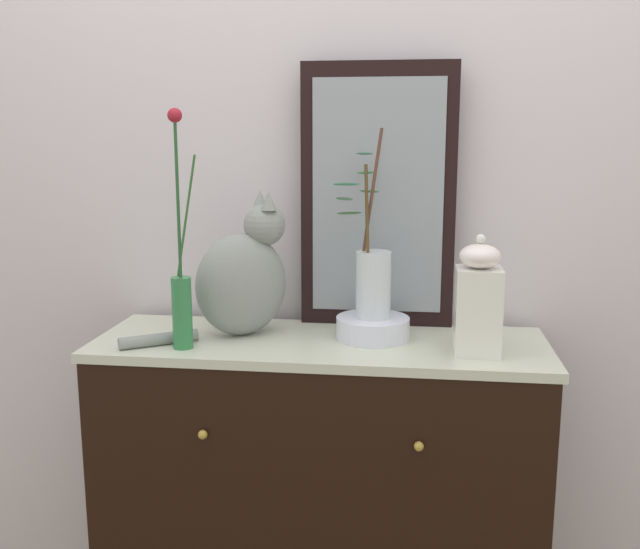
{
  "coord_description": "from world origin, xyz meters",
  "views": [
    {
      "loc": [
        0.24,
        -1.84,
        1.42
      ],
      "look_at": [
        0.0,
        0.0,
        1.06
      ],
      "focal_mm": 40.18,
      "sensor_mm": 36.0,
      "label": 1
    }
  ],
  "objects_px": {
    "vase_slim_green": "(181,291)",
    "bowl_porcelain": "(373,328)",
    "vase_glass_clear": "(372,277)",
    "sideboard": "(320,491)",
    "jar_lidded_porcelain": "(478,301)",
    "mirror_leaning": "(378,197)",
    "cat_sitting": "(243,277)"
  },
  "relations": [
    {
      "from": "bowl_porcelain",
      "to": "cat_sitting",
      "type": "bearing_deg",
      "value": -179.5
    },
    {
      "from": "vase_slim_green",
      "to": "jar_lidded_porcelain",
      "type": "bearing_deg",
      "value": 3.78
    },
    {
      "from": "cat_sitting",
      "to": "jar_lidded_porcelain",
      "type": "height_order",
      "value": "cat_sitting"
    },
    {
      "from": "sideboard",
      "to": "cat_sitting",
      "type": "xyz_separation_m",
      "value": [
        -0.22,
        0.03,
        0.6
      ]
    },
    {
      "from": "sideboard",
      "to": "mirror_leaning",
      "type": "xyz_separation_m",
      "value": [
        0.14,
        0.19,
        0.81
      ]
    },
    {
      "from": "mirror_leaning",
      "to": "cat_sitting",
      "type": "bearing_deg",
      "value": -156.27
    },
    {
      "from": "mirror_leaning",
      "to": "bowl_porcelain",
      "type": "relative_size",
      "value": 3.75
    },
    {
      "from": "bowl_porcelain",
      "to": "vase_glass_clear",
      "type": "height_order",
      "value": "vase_glass_clear"
    },
    {
      "from": "vase_slim_green",
      "to": "bowl_porcelain",
      "type": "bearing_deg",
      "value": 17.26
    },
    {
      "from": "vase_slim_green",
      "to": "jar_lidded_porcelain",
      "type": "distance_m",
      "value": 0.75
    },
    {
      "from": "sideboard",
      "to": "jar_lidded_porcelain",
      "type": "distance_m",
      "value": 0.71
    },
    {
      "from": "mirror_leaning",
      "to": "vase_glass_clear",
      "type": "relative_size",
      "value": 1.48
    },
    {
      "from": "vase_slim_green",
      "to": "jar_lidded_porcelain",
      "type": "relative_size",
      "value": 2.0
    },
    {
      "from": "cat_sitting",
      "to": "vase_slim_green",
      "type": "distance_m",
      "value": 0.19
    },
    {
      "from": "mirror_leaning",
      "to": "jar_lidded_porcelain",
      "type": "relative_size",
      "value": 2.45
    },
    {
      "from": "sideboard",
      "to": "vase_slim_green",
      "type": "relative_size",
      "value": 2.0
    },
    {
      "from": "sideboard",
      "to": "vase_glass_clear",
      "type": "xyz_separation_m",
      "value": [
        0.14,
        0.03,
        0.61
      ]
    },
    {
      "from": "mirror_leaning",
      "to": "bowl_porcelain",
      "type": "xyz_separation_m",
      "value": [
        -0.0,
        -0.15,
        -0.34
      ]
    },
    {
      "from": "bowl_porcelain",
      "to": "vase_slim_green",
      "type": "bearing_deg",
      "value": -162.74
    },
    {
      "from": "bowl_porcelain",
      "to": "vase_glass_clear",
      "type": "relative_size",
      "value": 0.39
    },
    {
      "from": "cat_sitting",
      "to": "bowl_porcelain",
      "type": "distance_m",
      "value": 0.38
    },
    {
      "from": "cat_sitting",
      "to": "vase_slim_green",
      "type": "relative_size",
      "value": 0.72
    },
    {
      "from": "sideboard",
      "to": "bowl_porcelain",
      "type": "xyz_separation_m",
      "value": [
        0.14,
        0.03,
        0.47
      ]
    },
    {
      "from": "cat_sitting",
      "to": "vase_glass_clear",
      "type": "height_order",
      "value": "vase_glass_clear"
    },
    {
      "from": "vase_slim_green",
      "to": "bowl_porcelain",
      "type": "relative_size",
      "value": 3.06
    },
    {
      "from": "cat_sitting",
      "to": "mirror_leaning",
      "type": "bearing_deg",
      "value": 23.73
    },
    {
      "from": "cat_sitting",
      "to": "bowl_porcelain",
      "type": "relative_size",
      "value": 2.2
    },
    {
      "from": "vase_slim_green",
      "to": "sideboard",
      "type": "bearing_deg",
      "value": 18.83
    },
    {
      "from": "bowl_porcelain",
      "to": "mirror_leaning",
      "type": "bearing_deg",
      "value": 89.75
    },
    {
      "from": "mirror_leaning",
      "to": "vase_slim_green",
      "type": "distance_m",
      "value": 0.61
    },
    {
      "from": "sideboard",
      "to": "cat_sitting",
      "type": "height_order",
      "value": "cat_sitting"
    },
    {
      "from": "cat_sitting",
      "to": "vase_slim_green",
      "type": "bearing_deg",
      "value": -130.78
    }
  ]
}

